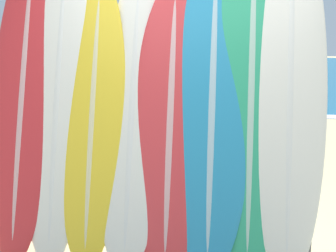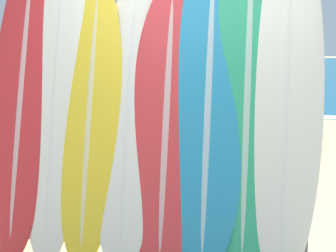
# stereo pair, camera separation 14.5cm
# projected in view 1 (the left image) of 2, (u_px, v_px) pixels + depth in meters

# --- Properties ---
(ocean_water) EXTENTS (120.00, 60.00, 0.01)m
(ocean_water) POSITION_uv_depth(u_px,v_px,m) (238.00, 66.00, 39.65)
(ocean_water) COLOR #146693
(ocean_water) RESTS_ON ground_plane
(surfboard_rack) EXTENTS (2.32, 0.04, 0.88)m
(surfboard_rack) POSITION_uv_depth(u_px,v_px,m) (151.00, 201.00, 3.46)
(surfboard_rack) COLOR #47474C
(surfboard_rack) RESTS_ON ground_plane
(surfboard_slot_0) EXTENTS (0.52, 0.74, 2.45)m
(surfboard_slot_0) POSITION_uv_depth(u_px,v_px,m) (24.00, 98.00, 3.54)
(surfboard_slot_0) COLOR red
(surfboard_slot_0) RESTS_ON ground_plane
(surfboard_slot_1) EXTENTS (0.51, 0.67, 2.36)m
(surfboard_slot_1) POSITION_uv_depth(u_px,v_px,m) (58.00, 104.00, 3.50)
(surfboard_slot_1) COLOR silver
(surfboard_slot_1) RESTS_ON ground_plane
(surfboard_slot_2) EXTENTS (0.48, 0.65, 2.13)m
(surfboard_slot_2) POSITION_uv_depth(u_px,v_px,m) (93.00, 121.00, 3.44)
(surfboard_slot_2) COLOR yellow
(surfboard_slot_2) RESTS_ON ground_plane
(surfboard_slot_3) EXTENTS (0.52, 0.69, 2.15)m
(surfboard_slot_3) POSITION_uv_depth(u_px,v_px,m) (132.00, 120.00, 3.41)
(surfboard_slot_3) COLOR silver
(surfboard_slot_3) RESTS_ON ground_plane
(surfboard_slot_4) EXTENTS (0.57, 0.64, 2.12)m
(surfboard_slot_4) POSITION_uv_depth(u_px,v_px,m) (171.00, 123.00, 3.36)
(surfboard_slot_4) COLOR red
(surfboard_slot_4) RESTS_ON ground_plane
(surfboard_slot_5) EXTENTS (0.57, 0.68, 2.34)m
(surfboard_slot_5) POSITION_uv_depth(u_px,v_px,m) (212.00, 109.00, 3.32)
(surfboard_slot_5) COLOR teal
(surfboard_slot_5) RESTS_ON ground_plane
(surfboard_slot_6) EXTENTS (0.54, 0.64, 2.52)m
(surfboard_slot_6) POSITION_uv_depth(u_px,v_px,m) (251.00, 96.00, 3.28)
(surfboard_slot_6) COLOR #289E70
(surfboard_slot_6) RESTS_ON ground_plane
(surfboard_slot_7) EXTENTS (0.50, 0.65, 2.51)m
(surfboard_slot_7) POSITION_uv_depth(u_px,v_px,m) (290.00, 98.00, 3.23)
(surfboard_slot_7) COLOR silver
(surfboard_slot_7) RESTS_ON ground_plane
(person_near_water) EXTENTS (0.26, 0.21, 1.56)m
(person_near_water) POSITION_uv_depth(u_px,v_px,m) (76.00, 96.00, 7.24)
(person_near_water) COLOR tan
(person_near_water) RESTS_ON ground_plane
(person_mid_beach) EXTENTS (0.20, 0.26, 1.52)m
(person_mid_beach) POSITION_uv_depth(u_px,v_px,m) (193.00, 95.00, 7.51)
(person_mid_beach) COLOR tan
(person_mid_beach) RESTS_ON ground_plane
(person_far_left) EXTENTS (0.25, 0.27, 1.56)m
(person_far_left) POSITION_uv_depth(u_px,v_px,m) (99.00, 83.00, 9.87)
(person_far_left) COLOR #846047
(person_far_left) RESTS_ON ground_plane
(person_far_right) EXTENTS (0.22, 0.27, 1.61)m
(person_far_right) POSITION_uv_depth(u_px,v_px,m) (37.00, 105.00, 5.84)
(person_far_right) COLOR #A87A5B
(person_far_right) RESTS_ON ground_plane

